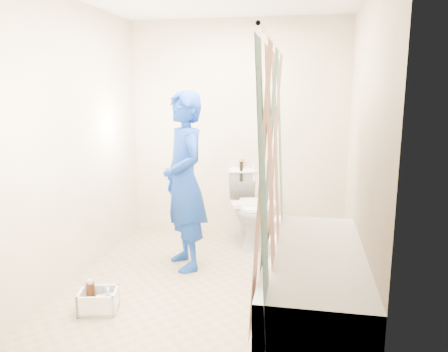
% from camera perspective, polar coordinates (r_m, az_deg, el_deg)
% --- Properties ---
extents(floor, '(2.60, 2.60, 0.00)m').
position_cam_1_polar(floor, '(3.92, -1.45, -13.62)').
color(floor, tan).
rests_on(floor, ground).
extents(wall_back, '(2.40, 0.02, 2.40)m').
position_cam_1_polar(wall_back, '(4.86, 1.74, 5.91)').
color(wall_back, beige).
rests_on(wall_back, ground).
extents(wall_front, '(2.40, 0.02, 2.40)m').
position_cam_1_polar(wall_front, '(2.35, -8.30, 0.14)').
color(wall_front, beige).
rests_on(wall_front, ground).
extents(wall_left, '(0.02, 2.60, 2.40)m').
position_cam_1_polar(wall_left, '(4.02, -18.55, 4.23)').
color(wall_left, beige).
rests_on(wall_left, ground).
extents(wall_right, '(0.02, 2.60, 2.40)m').
position_cam_1_polar(wall_right, '(3.54, 17.86, 3.40)').
color(wall_right, beige).
rests_on(wall_right, ground).
extents(bathtub, '(0.70, 1.75, 0.50)m').
position_cam_1_polar(bathtub, '(3.35, 11.66, -13.33)').
color(bathtub, white).
rests_on(bathtub, ground).
extents(curtain_rod, '(0.02, 1.90, 0.02)m').
position_cam_1_polar(curtain_rod, '(3.08, 6.52, 16.78)').
color(curtain_rod, silver).
rests_on(curtain_rod, wall_back).
extents(shower_curtain, '(0.06, 1.75, 1.80)m').
position_cam_1_polar(shower_curtain, '(3.13, 6.15, -0.42)').
color(shower_curtain, white).
rests_on(shower_curtain, curtain_rod).
extents(toilet, '(0.66, 0.87, 0.79)m').
position_cam_1_polar(toilet, '(4.76, 3.66, -4.08)').
color(toilet, white).
rests_on(toilet, ground).
extents(tank_lid, '(0.53, 0.35, 0.04)m').
position_cam_1_polar(tank_lid, '(4.62, 3.97, -3.66)').
color(tank_lid, white).
rests_on(tank_lid, toilet).
extents(tank_internals, '(0.19, 0.09, 0.26)m').
position_cam_1_polar(tank_internals, '(4.87, 2.72, 0.90)').
color(tank_internals, black).
rests_on(tank_internals, toilet).
extents(plumber, '(0.66, 0.72, 1.64)m').
position_cam_1_polar(plumber, '(4.02, -5.20, -0.73)').
color(plumber, navy).
rests_on(plumber, ground).
extents(cleaning_caddy, '(0.32, 0.28, 0.21)m').
position_cam_1_polar(cleaning_caddy, '(3.55, -15.93, -15.51)').
color(cleaning_caddy, white).
rests_on(cleaning_caddy, ground).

